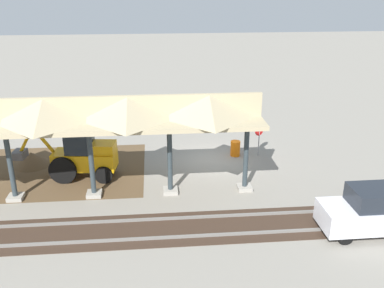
{
  "coord_description": "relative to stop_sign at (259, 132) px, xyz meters",
  "views": [
    {
      "loc": [
        3.22,
        22.19,
        9.76
      ],
      "look_at": [
        1.29,
        1.35,
        1.6
      ],
      "focal_mm": 40.0,
      "sensor_mm": 36.0,
      "label": 1
    }
  ],
  "objects": [
    {
      "name": "rail_tracks",
      "position": [
        2.79,
        7.46,
        -1.4
      ],
      "size": [
        60.0,
        2.58,
        0.15
      ],
      "color": "slate",
      "rests_on": "ground"
    },
    {
      "name": "platform_canopy",
      "position": [
        12.65,
        4.18,
        2.74
      ],
      "size": [
        23.11,
        3.2,
        4.9
      ],
      "color": "#9E998E",
      "rests_on": "ground"
    },
    {
      "name": "dirt_mound",
      "position": [
        12.88,
        0.18,
        -1.43
      ],
      "size": [
        4.16,
        4.16,
        1.52
      ],
      "primitive_type": "cone",
      "color": "brown",
      "rests_on": "ground"
    },
    {
      "name": "backhoe",
      "position": [
        9.8,
        2.01,
        -0.17
      ],
      "size": [
        5.36,
        2.03,
        2.82
      ],
      "color": "orange",
      "rests_on": "ground"
    },
    {
      "name": "stop_sign",
      "position": [
        0.0,
        0.0,
        0.0
      ],
      "size": [
        0.63,
        0.47,
        2.01
      ],
      "color": "gray",
      "rests_on": "ground"
    },
    {
      "name": "distant_parked_car",
      "position": [
        -2.71,
        8.38,
        -0.45
      ],
      "size": [
        4.21,
        1.77,
        1.98
      ],
      "color": "silver",
      "rests_on": "ground"
    },
    {
      "name": "ground_plane",
      "position": [
        2.79,
        0.54,
        -1.43
      ],
      "size": [
        120.0,
        120.0,
        0.0
      ],
      "primitive_type": "plane",
      "color": "gray"
    },
    {
      "name": "traffic_barrel",
      "position": [
        1.35,
        -0.1,
        -0.98
      ],
      "size": [
        0.56,
        0.56,
        0.9
      ],
      "primitive_type": "cylinder",
      "color": "orange",
      "rests_on": "ground"
    },
    {
      "name": "dirt_work_zone",
      "position": [
        11.27,
        1.1,
        -1.43
      ],
      "size": [
        9.23,
        7.0,
        0.01
      ],
      "primitive_type": "cube",
      "color": "brown",
      "rests_on": "ground"
    }
  ]
}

